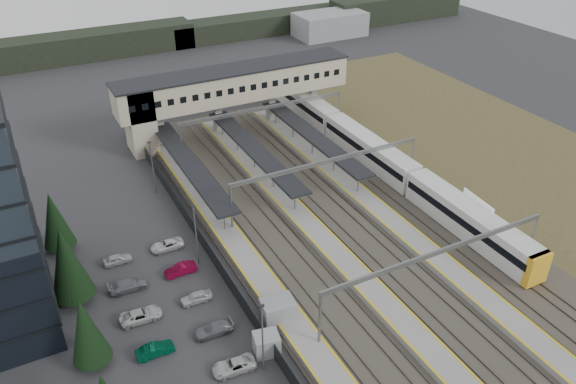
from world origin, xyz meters
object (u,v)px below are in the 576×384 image
relay_cabin_near (278,312)px  billboard (477,209)px  train (371,151)px  relay_cabin_far (267,344)px  footbridge (220,90)px

relay_cabin_near → billboard: (29.77, 3.38, 1.74)m
train → billboard: bearing=-85.0°
relay_cabin_far → footbridge: bearing=73.2°
relay_cabin_far → train: (30.80, 27.29, 1.13)m
relay_cabin_far → billboard: 33.31m
relay_cabin_near → train: bearing=40.8°
relay_cabin_far → footbridge: size_ratio=0.07×
footbridge → billboard: 45.65m
train → relay_cabin_near: bearing=-139.2°
footbridge → train: 27.10m
relay_cabin_far → train: size_ratio=0.04×
footbridge → train: size_ratio=0.62×
relay_cabin_far → footbridge: footbridge is taller
relay_cabin_far → train: 41.17m
relay_cabin_far → billboard: bearing=11.4°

